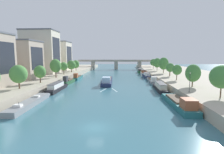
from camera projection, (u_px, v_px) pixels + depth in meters
ground_plane at (95, 128)px, 26.20m from camera, size 400.00×400.00×0.00m
quay_left at (38, 76)px, 82.49m from camera, size 36.00×170.00×2.34m
quay_right at (191, 77)px, 78.58m from camera, size 36.00×170.00×2.34m
barge_midriver at (107, 81)px, 68.87m from camera, size 4.63×23.28×3.24m
wake_behind_barge at (109, 90)px, 54.57m from camera, size 5.60×5.99×0.03m
moored_boat_left_upstream at (30, 103)px, 37.74m from camera, size 3.40×16.98×2.24m
moored_boat_left_second at (57, 87)px, 53.64m from camera, size 2.78×14.22×2.64m
moored_boat_left_midway at (68, 81)px, 66.67m from camera, size 2.21×10.80×3.42m
moored_boat_left_end at (78, 77)px, 79.49m from camera, size 2.53×12.50×3.16m
moored_boat_right_downstream at (179, 103)px, 36.53m from camera, size 3.58×16.21×3.02m
moored_boat_right_end at (160, 87)px, 54.05m from camera, size 2.95×14.63×2.60m
moored_boat_right_second at (152, 80)px, 70.67m from camera, size 2.77×13.94×2.81m
moored_boat_right_upstream at (147, 76)px, 85.00m from camera, size 2.97×12.78×2.56m
moored_boat_right_gap_after at (143, 73)px, 98.95m from camera, size 2.34×10.49×2.96m
moored_boat_right_near at (140, 71)px, 111.13m from camera, size 2.59×11.97×2.55m
tree_left_third at (18, 74)px, 44.53m from camera, size 4.41×4.41×6.32m
tree_left_nearest at (40, 72)px, 54.31m from camera, size 3.69×3.69×5.60m
tree_left_distant at (56, 66)px, 67.20m from camera, size 4.36×4.36×7.40m
tree_left_midway at (64, 66)px, 76.91m from camera, size 3.59×3.59×5.78m
tree_left_by_lamp at (71, 65)px, 88.98m from camera, size 4.60×4.60×6.22m
tree_left_past_mid at (76, 64)px, 98.56m from camera, size 3.96×3.96×6.12m
tree_right_past_mid at (222, 77)px, 34.71m from camera, size 4.76×4.76×6.83m
tree_right_midway at (193, 73)px, 47.60m from camera, size 4.11×4.11×6.34m
tree_right_distant at (177, 70)px, 60.14m from camera, size 3.31×3.31×5.56m
tree_right_far at (170, 68)px, 71.37m from camera, size 3.53×3.53×5.63m
tree_right_by_lamp at (164, 64)px, 83.25m from camera, size 4.76×4.76×7.87m
tree_right_second at (157, 63)px, 96.87m from camera, size 4.62×4.62×7.34m
tree_right_third at (153, 62)px, 109.25m from camera, size 4.21×4.21×6.59m
lamppost_right_bank at (190, 82)px, 40.20m from camera, size 0.28×0.28×4.77m
building_left_corner at (19, 59)px, 64.58m from camera, size 15.32×11.50×14.51m
building_left_far_end at (41, 52)px, 82.47m from camera, size 16.09×11.47×20.89m
building_left_middle at (56, 56)px, 102.27m from camera, size 16.42×12.04×17.14m
bridge_far at (116, 63)px, 136.46m from camera, size 61.46×4.40×7.76m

